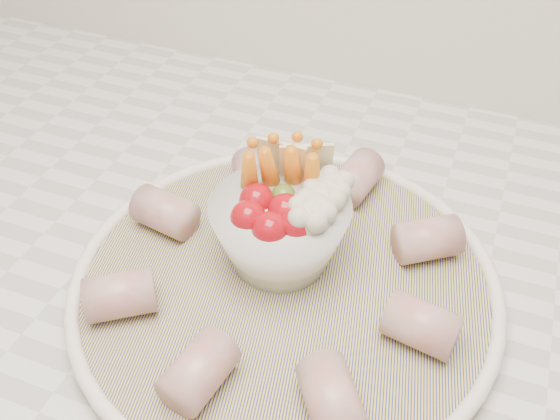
% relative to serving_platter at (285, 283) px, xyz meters
% --- Properties ---
extents(serving_platter, '(0.42, 0.42, 0.02)m').
position_rel_serving_platter_xyz_m(serving_platter, '(0.00, 0.00, 0.00)').
color(serving_platter, navy).
rests_on(serving_platter, kitchen_counter).
extents(veggie_bowl, '(0.12, 0.12, 0.10)m').
position_rel_serving_platter_xyz_m(veggie_bowl, '(-0.01, 0.02, 0.04)').
color(veggie_bowl, silver).
rests_on(veggie_bowl, serving_platter).
extents(cured_meat_rolls, '(0.30, 0.31, 0.04)m').
position_rel_serving_platter_xyz_m(cured_meat_rolls, '(-0.00, 0.00, 0.02)').
color(cured_meat_rolls, '#A24A4C').
rests_on(cured_meat_rolls, serving_platter).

